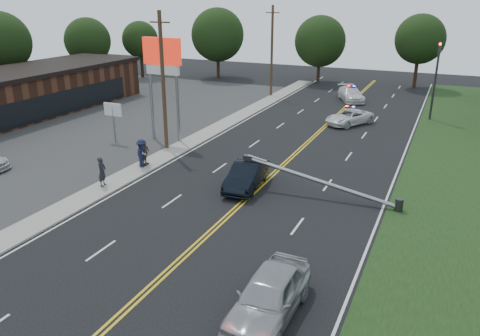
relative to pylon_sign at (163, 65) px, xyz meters
The scene contains 25 objects.
ground 18.50m from the pylon_sign, 53.13° to the right, with size 120.00×120.00×0.00m, color black.
parking_lot 11.92m from the pylon_sign, 157.17° to the right, with size 25.00×60.00×0.01m, color #2D2D2D.
sidewalk 7.46m from the pylon_sign, 62.30° to the right, with size 1.80×70.00×0.12m, color gray.
centerline_yellow 12.73m from the pylon_sign, 20.85° to the right, with size 0.36×80.00×0.00m, color gold.
pharmacy_building 17.90m from the pylon_sign, behind, with size 8.40×30.40×4.30m.
pylon_sign is the anchor object (origin of this frame).
small_sign 5.45m from the pylon_sign, 150.26° to the right, with size 1.60×0.14×3.10m.
traffic_signal 24.75m from the pylon_sign, 40.39° to the left, with size 0.28×0.41×7.05m.
fallen_streetlight 16.66m from the pylon_sign, 22.22° to the right, with size 9.36×0.44×1.91m.
utility_pole_mid 2.55m from the pylon_sign, 56.98° to the right, with size 1.60×0.28×10.00m.
utility_pole_far 20.06m from the pylon_sign, 86.28° to the left, with size 1.60×0.28×10.00m.
tree_2 26.40m from the pylon_sign, 165.04° to the left, with size 6.54×6.54×9.46m.
tree_3 29.78m from the pylon_sign, 142.15° to the left, with size 5.87×5.87×8.40m.
tree_4 32.23m from the pylon_sign, 128.89° to the left, with size 5.00×5.00×7.73m.
tree_5 30.94m from the pylon_sign, 109.26° to the left, with size 7.26×7.26×9.51m.
tree_6 31.43m from the pylon_sign, 83.13° to the left, with size 6.59×6.59×8.66m.
tree_7 36.18m from the pylon_sign, 63.94° to the left, with size 6.03×6.03×8.98m.
crashed_sedan 12.79m from the pylon_sign, 32.98° to the right, with size 1.63×4.68×1.54m, color black.
waiting_sedan 23.62m from the pylon_sign, 48.05° to the right, with size 2.01×4.99×1.70m, color #999BA0.
emergency_a 17.34m from the pylon_sign, 42.06° to the left, with size 2.18×4.74×1.32m, color silver.
emergency_b 24.19m from the pylon_sign, 64.32° to the left, with size 2.11×5.19×1.51m, color silver.
bystander_a 11.31m from the pylon_sign, 79.03° to the right, with size 0.66×0.43×1.80m, color #222128.
bystander_b 8.02m from the pylon_sign, 71.35° to the right, with size 0.85×0.66×1.75m, color silver.
bystander_c 8.22m from the pylon_sign, 71.13° to the right, with size 1.23×0.71×1.91m, color #171C3A.
bystander_d 7.97m from the pylon_sign, 70.47° to the right, with size 1.01×0.42×1.73m, color #5F504C.
Camera 1 is at (9.79, -16.36, 10.88)m, focal length 35.00 mm.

